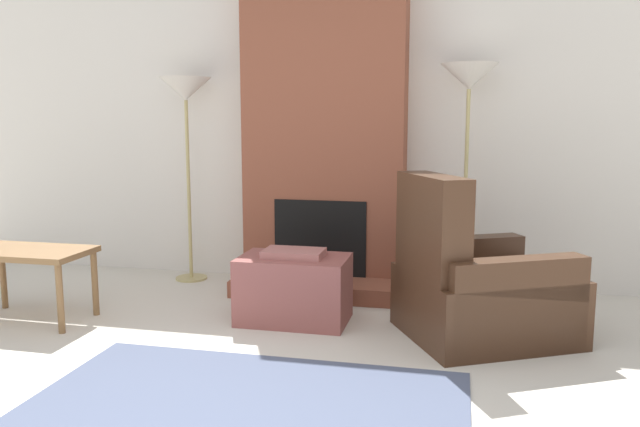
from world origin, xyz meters
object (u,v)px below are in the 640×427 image
Objects in this scene: side_table at (28,259)px; armchair at (474,292)px; floor_lamp_left at (186,99)px; floor_lamp_right at (469,89)px; ottoman at (294,288)px.

armchair is at bearing 6.00° from side_table.
armchair reaches higher than side_table.
armchair is 1.50× the size of side_table.
floor_lamp_left is at bearing 40.10° from armchair.
ottoman is at bearing -140.93° from floor_lamp_right.
armchair is at bearing -2.90° from ottoman.
floor_lamp_left reaches higher than side_table.
armchair is 0.69× the size of floor_lamp_right.
ottoman is 0.43× the size of floor_lamp_left.
floor_lamp_right is (2.32, 0.00, 0.06)m from floor_lamp_left.
floor_lamp_left reaches higher than ottoman.
ottoman is 1.85m from side_table.
ottoman is at bearing 11.81° from side_table.
floor_lamp_right is at bearing 23.84° from side_table.
ottoman is at bearing -37.81° from floor_lamp_left.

